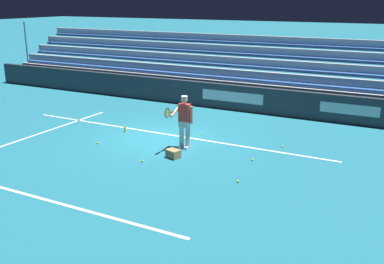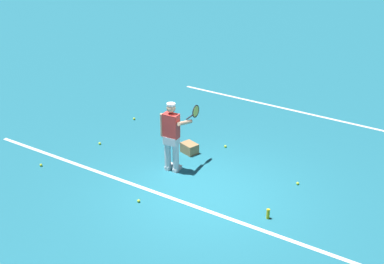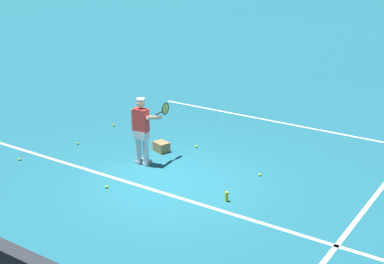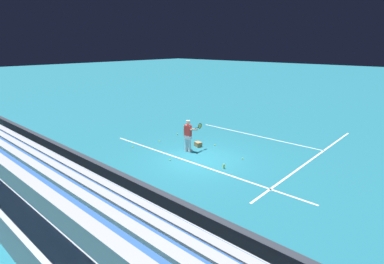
{
  "view_description": "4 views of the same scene",
  "coord_description": "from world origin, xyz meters",
  "px_view_note": "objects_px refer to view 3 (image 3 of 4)",
  "views": [
    {
      "loc": [
        -7.91,
        12.57,
        4.66
      ],
      "look_at": [
        -1.64,
        0.73,
        0.65
      ],
      "focal_mm": 42.0,
      "sensor_mm": 36.0,
      "label": 1
    },
    {
      "loc": [
        5.18,
        -8.55,
        6.23
      ],
      "look_at": [
        -0.67,
        0.48,
        1.17
      ],
      "focal_mm": 50.0,
      "sensor_mm": 36.0,
      "label": 2
    },
    {
      "loc": [
        6.67,
        -9.04,
        5.21
      ],
      "look_at": [
        0.27,
        0.47,
        1.18
      ],
      "focal_mm": 50.0,
      "sensor_mm": 36.0,
      "label": 3
    },
    {
      "loc": [
        8.97,
        -10.56,
        5.51
      ],
      "look_at": [
        -0.26,
        -0.28,
        1.46
      ],
      "focal_mm": 28.0,
      "sensor_mm": 36.0,
      "label": 4
    }
  ],
  "objects_px": {
    "tennis_ball_midcourt": "(19,159)",
    "tennis_ball_stray_back": "(260,175)",
    "tennis_ball_toward_net": "(106,187)",
    "tennis_ball_on_baseline": "(196,146)",
    "water_bottle": "(227,197)",
    "tennis_ball_near_player": "(113,125)",
    "tennis_ball_far_left": "(78,143)",
    "tennis_player": "(142,130)",
    "ball_box_cardboard": "(161,147)"
  },
  "relations": [
    {
      "from": "tennis_ball_stray_back",
      "to": "tennis_ball_near_player",
      "type": "relative_size",
      "value": 1.0
    },
    {
      "from": "tennis_player",
      "to": "ball_box_cardboard",
      "type": "relative_size",
      "value": 4.29
    },
    {
      "from": "tennis_ball_stray_back",
      "to": "tennis_ball_toward_net",
      "type": "relative_size",
      "value": 1.0
    },
    {
      "from": "tennis_ball_toward_net",
      "to": "tennis_ball_near_player",
      "type": "bearing_deg",
      "value": 129.77
    },
    {
      "from": "tennis_player",
      "to": "tennis_ball_toward_net",
      "type": "bearing_deg",
      "value": -82.93
    },
    {
      "from": "tennis_ball_far_left",
      "to": "tennis_ball_midcourt",
      "type": "bearing_deg",
      "value": -103.6
    },
    {
      "from": "ball_box_cardboard",
      "to": "tennis_ball_far_left",
      "type": "distance_m",
      "value": 2.39
    },
    {
      "from": "tennis_ball_on_baseline",
      "to": "water_bottle",
      "type": "xyz_separation_m",
      "value": [
        2.31,
        -2.32,
        0.08
      ]
    },
    {
      "from": "tennis_ball_stray_back",
      "to": "tennis_ball_far_left",
      "type": "height_order",
      "value": "same"
    },
    {
      "from": "tennis_ball_stray_back",
      "to": "tennis_player",
      "type": "bearing_deg",
      "value": -160.55
    },
    {
      "from": "tennis_ball_far_left",
      "to": "tennis_ball_near_player",
      "type": "xyz_separation_m",
      "value": [
        -0.24,
        1.74,
        0.0
      ]
    },
    {
      "from": "ball_box_cardboard",
      "to": "tennis_ball_stray_back",
      "type": "xyz_separation_m",
      "value": [
        2.92,
        0.02,
        -0.1
      ]
    },
    {
      "from": "tennis_ball_on_baseline",
      "to": "tennis_ball_far_left",
      "type": "height_order",
      "value": "same"
    },
    {
      "from": "water_bottle",
      "to": "tennis_ball_far_left",
      "type": "bearing_deg",
      "value": 172.47
    },
    {
      "from": "tennis_ball_far_left",
      "to": "water_bottle",
      "type": "distance_m",
      "value": 5.2
    },
    {
      "from": "tennis_ball_midcourt",
      "to": "tennis_ball_stray_back",
      "type": "relative_size",
      "value": 1.0
    },
    {
      "from": "tennis_ball_on_baseline",
      "to": "tennis_ball_stray_back",
      "type": "height_order",
      "value": "same"
    },
    {
      "from": "tennis_ball_on_baseline",
      "to": "tennis_ball_far_left",
      "type": "xyz_separation_m",
      "value": [
        -2.84,
        -1.64,
        0.0
      ]
    },
    {
      "from": "ball_box_cardboard",
      "to": "tennis_ball_near_player",
      "type": "distance_m",
      "value": 2.61
    },
    {
      "from": "ball_box_cardboard",
      "to": "tennis_ball_midcourt",
      "type": "distance_m",
      "value": 3.65
    },
    {
      "from": "tennis_ball_far_left",
      "to": "tennis_ball_near_player",
      "type": "height_order",
      "value": "same"
    },
    {
      "from": "tennis_ball_toward_net",
      "to": "water_bottle",
      "type": "distance_m",
      "value": 2.76
    },
    {
      "from": "tennis_ball_far_left",
      "to": "tennis_player",
      "type": "bearing_deg",
      "value": -1.76
    },
    {
      "from": "tennis_ball_stray_back",
      "to": "tennis_ball_far_left",
      "type": "bearing_deg",
      "value": -170.02
    },
    {
      "from": "tennis_player",
      "to": "tennis_ball_far_left",
      "type": "distance_m",
      "value": 2.52
    },
    {
      "from": "tennis_ball_midcourt",
      "to": "tennis_ball_near_player",
      "type": "bearing_deg",
      "value": 87.38
    },
    {
      "from": "tennis_player",
      "to": "tennis_ball_far_left",
      "type": "xyz_separation_m",
      "value": [
        -2.37,
        0.07,
        -0.86
      ]
    },
    {
      "from": "tennis_ball_on_baseline",
      "to": "tennis_player",
      "type": "bearing_deg",
      "value": -105.32
    },
    {
      "from": "tennis_ball_midcourt",
      "to": "tennis_ball_far_left",
      "type": "relative_size",
      "value": 1.0
    },
    {
      "from": "ball_box_cardboard",
      "to": "water_bottle",
      "type": "relative_size",
      "value": 1.82
    },
    {
      "from": "tennis_ball_midcourt",
      "to": "tennis_ball_far_left",
      "type": "distance_m",
      "value": 1.7
    },
    {
      "from": "tennis_ball_stray_back",
      "to": "tennis_ball_near_player",
      "type": "height_order",
      "value": "same"
    },
    {
      "from": "ball_box_cardboard",
      "to": "tennis_ball_toward_net",
      "type": "bearing_deg",
      "value": -82.22
    },
    {
      "from": "tennis_ball_far_left",
      "to": "tennis_ball_toward_net",
      "type": "relative_size",
      "value": 1.0
    },
    {
      "from": "ball_box_cardboard",
      "to": "tennis_ball_far_left",
      "type": "relative_size",
      "value": 6.06
    },
    {
      "from": "tennis_player",
      "to": "tennis_ball_stray_back",
      "type": "height_order",
      "value": "tennis_player"
    },
    {
      "from": "tennis_ball_on_baseline",
      "to": "tennis_ball_toward_net",
      "type": "bearing_deg",
      "value": -94.8
    },
    {
      "from": "tennis_ball_far_left",
      "to": "water_bottle",
      "type": "relative_size",
      "value": 0.3
    },
    {
      "from": "tennis_ball_midcourt",
      "to": "tennis_ball_stray_back",
      "type": "bearing_deg",
      "value": 24.79
    },
    {
      "from": "ball_box_cardboard",
      "to": "tennis_ball_on_baseline",
      "type": "bearing_deg",
      "value": 50.35
    },
    {
      "from": "tennis_ball_midcourt",
      "to": "tennis_ball_on_baseline",
      "type": "bearing_deg",
      "value": 45.43
    },
    {
      "from": "tennis_ball_stray_back",
      "to": "tennis_ball_near_player",
      "type": "distance_m",
      "value": 5.45
    },
    {
      "from": "tennis_ball_near_player",
      "to": "ball_box_cardboard",
      "type": "bearing_deg",
      "value": -19.11
    },
    {
      "from": "tennis_player",
      "to": "tennis_ball_near_player",
      "type": "distance_m",
      "value": 3.3
    },
    {
      "from": "water_bottle",
      "to": "ball_box_cardboard",
      "type": "bearing_deg",
      "value": 151.83
    },
    {
      "from": "tennis_player",
      "to": "tennis_ball_on_baseline",
      "type": "height_order",
      "value": "tennis_player"
    },
    {
      "from": "ball_box_cardboard",
      "to": "tennis_ball_midcourt",
      "type": "relative_size",
      "value": 6.06
    },
    {
      "from": "tennis_ball_on_baseline",
      "to": "water_bottle",
      "type": "distance_m",
      "value": 3.27
    },
    {
      "from": "tennis_ball_stray_back",
      "to": "tennis_ball_toward_net",
      "type": "xyz_separation_m",
      "value": [
        -2.57,
        -2.54,
        0.0
      ]
    },
    {
      "from": "tennis_ball_stray_back",
      "to": "water_bottle",
      "type": "bearing_deg",
      "value": -89.48
    }
  ]
}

